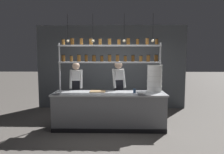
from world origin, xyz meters
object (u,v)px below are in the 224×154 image
(spice_shelf_unit, at_px, (109,56))
(container_stack, at_px, (155,78))
(chef_center, at_px, (118,86))
(cutting_board, at_px, (98,91))
(chef_left, at_px, (76,87))
(prep_bowl_near_left, at_px, (58,94))
(prep_bowl_center_front, at_px, (141,94))
(serving_cup_front, at_px, (134,91))

(spice_shelf_unit, height_order, container_stack, spice_shelf_unit)
(chef_center, distance_m, cutting_board, 0.74)
(chef_left, xyz_separation_m, prep_bowl_near_left, (-0.27, -0.93, -0.02))
(prep_bowl_center_front, height_order, serving_cup_front, serving_cup_front)
(serving_cup_front, bearing_deg, spice_shelf_unit, 151.94)
(chef_left, relative_size, chef_center, 0.98)
(chef_center, relative_size, prep_bowl_near_left, 8.30)
(prep_bowl_center_front, bearing_deg, cutting_board, 157.51)
(chef_left, relative_size, prep_bowl_near_left, 8.12)
(container_stack, distance_m, prep_bowl_near_left, 2.50)
(cutting_board, xyz_separation_m, serving_cup_front, (0.95, -0.14, 0.04))
(container_stack, xyz_separation_m, cutting_board, (-1.49, -0.10, -0.34))
(spice_shelf_unit, bearing_deg, container_stack, -4.89)
(container_stack, xyz_separation_m, serving_cup_front, (-0.55, -0.24, -0.30))
(cutting_board, bearing_deg, chef_left, 142.69)
(chef_left, height_order, prep_bowl_center_front, chef_left)
(chef_center, height_order, prep_bowl_center_front, chef_center)
(prep_bowl_near_left, bearing_deg, chef_left, 74.02)
(chef_left, relative_size, container_stack, 2.40)
(cutting_board, xyz_separation_m, prep_bowl_center_front, (1.07, -0.45, 0.02))
(prep_bowl_near_left, xyz_separation_m, serving_cup_front, (1.88, 0.28, 0.03))
(serving_cup_front, bearing_deg, chef_center, 122.29)
(chef_left, bearing_deg, spice_shelf_unit, -23.64)
(chef_left, xyz_separation_m, chef_center, (1.21, -0.01, 0.03))
(serving_cup_front, bearing_deg, prep_bowl_center_front, -66.98)
(container_stack, relative_size, cutting_board, 1.75)
(serving_cup_front, bearing_deg, chef_left, 158.08)
(container_stack, distance_m, serving_cup_front, 0.67)
(prep_bowl_center_front, bearing_deg, serving_cup_front, 113.02)
(spice_shelf_unit, xyz_separation_m, chef_center, (0.24, 0.29, -0.87))
(prep_bowl_near_left, bearing_deg, cutting_board, 24.57)
(cutting_board, height_order, prep_bowl_near_left, prep_bowl_near_left)
(container_stack, bearing_deg, spice_shelf_unit, 175.11)
(cutting_board, relative_size, prep_bowl_center_front, 1.49)
(spice_shelf_unit, distance_m, cutting_board, 1.00)
(cutting_board, bearing_deg, container_stack, 3.84)
(spice_shelf_unit, height_order, cutting_board, spice_shelf_unit)
(chef_left, height_order, serving_cup_front, chef_left)
(cutting_board, distance_m, prep_bowl_center_front, 1.16)
(chef_center, xyz_separation_m, container_stack, (0.95, -0.39, 0.28))
(chef_center, bearing_deg, spice_shelf_unit, -147.02)
(chef_left, relative_size, cutting_board, 4.19)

